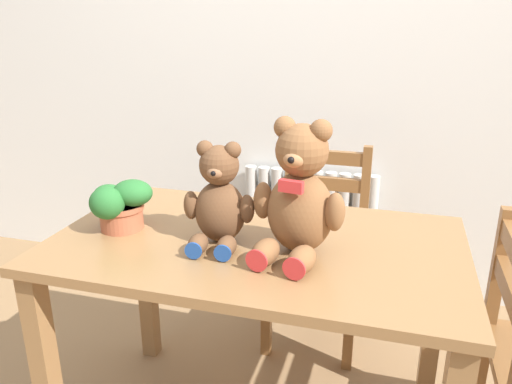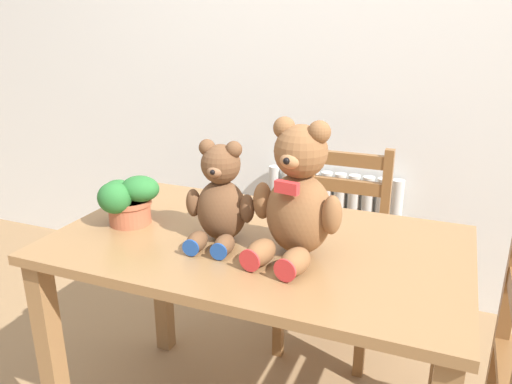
# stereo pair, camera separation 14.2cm
# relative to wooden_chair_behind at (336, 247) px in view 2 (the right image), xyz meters

# --- Properties ---
(wall_back) EXTENTS (8.00, 0.04, 2.60)m
(wall_back) POSITION_rel_wooden_chair_behind_xyz_m (-0.09, 0.46, 0.87)
(wall_back) COLOR silver
(wall_back) RESTS_ON ground_plane
(radiator) EXTENTS (0.71, 0.10, 0.65)m
(radiator) POSITION_rel_wooden_chair_behind_xyz_m (-0.12, 0.39, -0.14)
(radiator) COLOR beige
(radiator) RESTS_ON ground_plane
(dining_table) EXTENTS (1.23, 0.73, 0.75)m
(dining_table) POSITION_rel_wooden_chair_behind_xyz_m (-0.09, -0.71, 0.20)
(dining_table) COLOR olive
(dining_table) RESTS_ON ground_plane
(wooden_chair_behind) EXTENTS (0.39, 0.46, 0.85)m
(wooden_chair_behind) POSITION_rel_wooden_chair_behind_xyz_m (0.00, 0.00, 0.00)
(wooden_chair_behind) COLOR brown
(wooden_chair_behind) RESTS_ON ground_plane
(teddy_bear_left) EXTENTS (0.22, 0.22, 0.31)m
(teddy_bear_left) POSITION_rel_wooden_chair_behind_xyz_m (-0.19, -0.75, 0.45)
(teddy_bear_left) COLOR brown
(teddy_bear_left) RESTS_ON dining_table
(teddy_bear_right) EXTENTS (0.27, 0.29, 0.39)m
(teddy_bear_right) POSITION_rel_wooden_chair_behind_xyz_m (0.05, -0.76, 0.48)
(teddy_bear_right) COLOR brown
(teddy_bear_right) RESTS_ON dining_table
(potted_plant) EXTENTS (0.20, 0.19, 0.16)m
(potted_plant) POSITION_rel_wooden_chair_behind_xyz_m (-0.52, -0.75, 0.41)
(potted_plant) COLOR #B25B3D
(potted_plant) RESTS_ON dining_table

